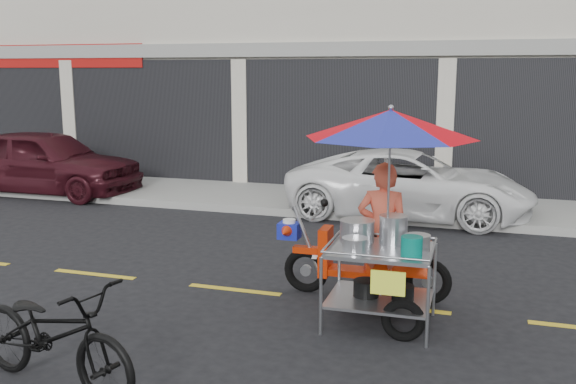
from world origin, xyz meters
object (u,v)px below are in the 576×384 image
(white_pickup, at_px, (410,184))
(food_vendor_rig, at_px, (384,184))
(near_bicycle, at_px, (53,334))
(maroon_sedan, at_px, (45,162))

(white_pickup, xyz_separation_m, food_vendor_rig, (0.31, -4.93, 0.85))
(near_bicycle, distance_m, food_vendor_rig, 3.59)
(maroon_sedan, xyz_separation_m, near_bicycle, (5.77, -7.29, -0.23))
(maroon_sedan, bearing_deg, near_bicycle, -141.76)
(food_vendor_rig, bearing_deg, near_bicycle, -133.79)
(near_bicycle, bearing_deg, white_pickup, -2.59)
(near_bicycle, height_order, food_vendor_rig, food_vendor_rig)
(near_bicycle, bearing_deg, maroon_sedan, 51.06)
(maroon_sedan, height_order, white_pickup, maroon_sedan)
(white_pickup, height_order, food_vendor_rig, food_vendor_rig)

